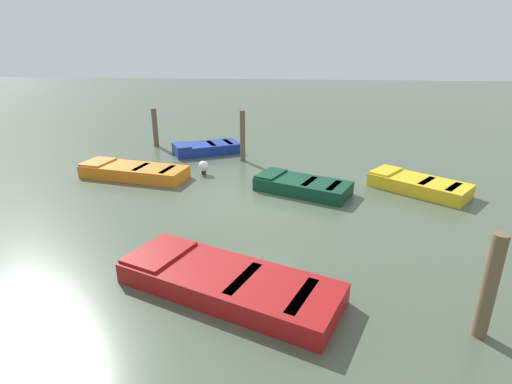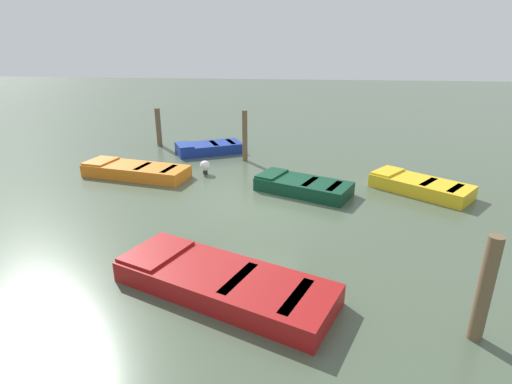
# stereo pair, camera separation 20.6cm
# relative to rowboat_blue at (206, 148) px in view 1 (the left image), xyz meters

# --- Properties ---
(ground_plane) EXTENTS (80.00, 80.00, 0.00)m
(ground_plane) POSITION_rel_rowboat_blue_xyz_m (5.30, 2.58, -0.22)
(ground_plane) COLOR #475642
(rowboat_blue) EXTENTS (2.32, 2.91, 0.46)m
(rowboat_blue) POSITION_rel_rowboat_blue_xyz_m (0.00, 0.00, 0.00)
(rowboat_blue) COLOR navy
(rowboat_blue) RESTS_ON ground_plane
(rowboat_dark_green) EXTENTS (2.29, 3.08, 0.46)m
(rowboat_dark_green) POSITION_rel_rowboat_blue_xyz_m (4.25, 3.89, -0.00)
(rowboat_dark_green) COLOR #0C3823
(rowboat_dark_green) RESTS_ON ground_plane
(rowboat_red) EXTENTS (2.91, 4.36, 0.46)m
(rowboat_red) POSITION_rel_rowboat_blue_xyz_m (9.67, 2.46, -0.00)
(rowboat_red) COLOR maroon
(rowboat_red) RESTS_ON ground_plane
(rowboat_orange) EXTENTS (1.87, 3.77, 0.46)m
(rowboat_orange) POSITION_rel_rowboat_blue_xyz_m (3.33, -1.80, -0.00)
(rowboat_orange) COLOR orange
(rowboat_orange) RESTS_ON ground_plane
(rowboat_yellow) EXTENTS (2.74, 3.02, 0.46)m
(rowboat_yellow) POSITION_rel_rowboat_blue_xyz_m (3.81, 7.45, -0.00)
(rowboat_yellow) COLOR gold
(rowboat_yellow) RESTS_ON ground_plane
(mooring_piling_far_right) EXTENTS (0.23, 0.23, 1.77)m
(mooring_piling_far_right) POSITION_rel_rowboat_blue_xyz_m (10.45, 6.61, 0.67)
(mooring_piling_far_right) COLOR brown
(mooring_piling_far_right) RESTS_ON ground_plane
(mooring_piling_near_right) EXTENTS (0.23, 0.23, 1.64)m
(mooring_piling_near_right) POSITION_rel_rowboat_blue_xyz_m (-1.01, -2.46, 0.61)
(mooring_piling_near_right) COLOR brown
(mooring_piling_near_right) RESTS_ON ground_plane
(mooring_piling_mid_right) EXTENTS (0.20, 0.20, 1.94)m
(mooring_piling_mid_right) POSITION_rel_rowboat_blue_xyz_m (0.94, 1.64, 0.75)
(mooring_piling_mid_right) COLOR brown
(mooring_piling_mid_right) RESTS_ON ground_plane
(marker_buoy) EXTENTS (0.36, 0.36, 0.48)m
(marker_buoy) POSITION_rel_rowboat_blue_xyz_m (2.79, 0.51, 0.07)
(marker_buoy) COLOR #262626
(marker_buoy) RESTS_ON ground_plane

